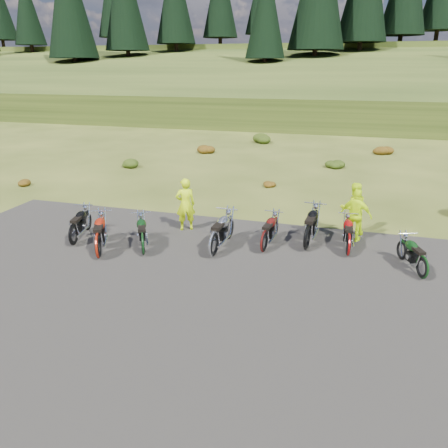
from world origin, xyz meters
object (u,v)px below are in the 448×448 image
(motorcycle_0, at_px, (75,245))
(motorcycle_7, at_px, (420,279))
(motorcycle_3, at_px, (214,257))
(person_middle, at_px, (185,205))

(motorcycle_0, bearing_deg, motorcycle_7, -100.13)
(motorcycle_0, relative_size, motorcycle_7, 1.11)
(motorcycle_0, distance_m, motorcycle_3, 4.76)
(motorcycle_7, distance_m, person_middle, 7.98)
(motorcycle_3, relative_size, motorcycle_7, 1.24)
(motorcycle_3, bearing_deg, person_middle, 42.96)
(motorcycle_7, height_order, person_middle, person_middle)
(person_middle, bearing_deg, motorcycle_3, 101.44)
(motorcycle_3, bearing_deg, motorcycle_7, -85.31)
(motorcycle_3, relative_size, person_middle, 1.21)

